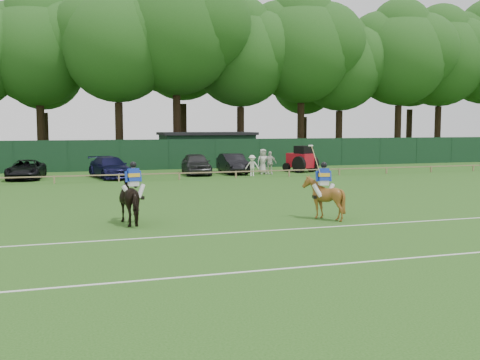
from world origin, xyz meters
name	(u,v)px	position (x,y,z in m)	size (l,w,h in m)	color
ground	(252,226)	(0.00, 0.00, 0.00)	(160.00, 160.00, 0.00)	#1E4C14
horse_dark	(134,200)	(-4.02, 1.83, 0.90)	(0.97, 2.12, 1.79)	black
horse_chestnut	(323,198)	(3.17, 0.64, 0.85)	(1.36, 1.53, 1.69)	brown
suv_black	(26,170)	(-8.85, 21.67, 0.65)	(2.16, 4.69, 1.30)	black
sedan_navy	(110,168)	(-3.30, 20.77, 0.73)	(2.05, 5.04, 1.46)	#12133B
hatch_grey	(196,164)	(3.06, 21.78, 0.80)	(1.89, 4.70, 1.60)	#323235
estate_black	(233,164)	(5.92, 21.72, 0.75)	(1.58, 4.54, 1.50)	black
spectator_left	(252,166)	(6.62, 19.24, 0.76)	(0.98, 0.56, 1.51)	white
spectator_mid	(270,163)	(8.32, 20.13, 0.86)	(1.01, 0.42, 1.72)	silver
spectator_right	(263,162)	(7.89, 20.41, 0.95)	(0.93, 0.60, 1.90)	beige
rider_dark	(134,179)	(-4.02, 1.82, 1.68)	(0.93, 0.45, 1.41)	silver
rider_chestnut	(324,178)	(3.16, 0.63, 1.60)	(0.93, 0.67, 2.05)	silver
pitch_lines	(289,246)	(0.00, -3.50, 0.01)	(60.00, 5.10, 0.01)	silver
pitch_rail	(164,174)	(0.00, 18.00, 0.45)	(62.10, 0.10, 0.50)	#997F5B
perimeter_fence	(145,155)	(0.00, 27.00, 1.25)	(92.08, 0.08, 2.50)	#14351E
utility_shed	(207,149)	(6.00, 30.00, 1.54)	(8.40, 4.40, 3.04)	#14331E
tree_row	(154,163)	(2.00, 35.00, 0.00)	(96.00, 12.00, 21.00)	#26561C
tractor	(301,160)	(11.44, 21.38, 0.97)	(2.41, 2.87, 2.06)	#B5101E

